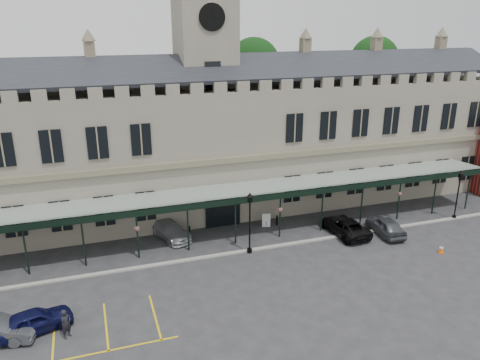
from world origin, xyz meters
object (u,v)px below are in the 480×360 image
object	(u,v)px
lamp_post_mid	(250,218)
clock_tower	(206,73)
car_right_a	(386,226)
person_a	(66,324)
station_building	(207,144)
car_taxi	(170,230)
car_left_a	(35,321)
car_van	(345,226)
sign_board	(266,221)
traffic_cone	(441,249)
lamp_post_right	(458,190)

from	to	relation	value
lamp_post_mid	clock_tower	bearing A→B (deg)	92.97
car_right_a	person_a	xyz separation A→B (m)	(-26.20, -6.17, 0.14)
station_building	car_taxi	bearing A→B (deg)	-130.24
clock_tower	car_left_a	bearing A→B (deg)	-132.79
station_building	car_van	bearing A→B (deg)	-46.09
sign_board	traffic_cone	bearing A→B (deg)	-19.89
car_right_a	traffic_cone	bearing A→B (deg)	120.62
car_left_a	traffic_cone	bearing A→B (deg)	-106.84
traffic_cone	person_a	world-z (taller)	person_a
traffic_cone	station_building	bearing A→B (deg)	134.18
traffic_cone	car_van	size ratio (longest dim) A/B	0.13
lamp_post_mid	car_taxi	xyz separation A→B (m)	(-5.56, 4.76, -2.35)
lamp_post_right	car_van	size ratio (longest dim) A/B	0.90
sign_board	car_right_a	bearing A→B (deg)	-7.91
clock_tower	car_van	distance (m)	18.63
lamp_post_right	sign_board	distance (m)	18.08
traffic_cone	car_right_a	bearing A→B (deg)	115.77
car_taxi	car_right_a	size ratio (longest dim) A/B	1.07
lamp_post_mid	lamp_post_right	xyz separation A→B (m)	(20.61, 0.31, -0.22)
car_right_a	person_a	size ratio (longest dim) A/B	2.47
clock_tower	car_right_a	distance (m)	21.14
traffic_cone	person_a	distance (m)	28.42
clock_tower	lamp_post_mid	distance (m)	14.74
station_building	lamp_post_mid	xyz separation A→B (m)	(0.56, -10.67, -3.41)
person_a	car_left_a	bearing A→B (deg)	106.44
person_a	car_taxi	bearing A→B (deg)	13.87
clock_tower	traffic_cone	size ratio (longest dim) A/B	36.23
lamp_post_mid	car_van	world-z (taller)	lamp_post_mid
lamp_post_right	car_van	distance (m)	11.74
lamp_post_right	traffic_cone	distance (m)	8.35
car_right_a	sign_board	bearing A→B (deg)	-21.54
lamp_post_right	car_right_a	xyz separation A→B (m)	(-8.16, -0.76, -2.07)
station_building	lamp_post_right	bearing A→B (deg)	-26.10
car_left_a	car_van	xyz separation A→B (m)	(24.62, 6.12, -0.00)
car_right_a	person_a	bearing A→B (deg)	18.09
lamp_post_mid	person_a	bearing A→B (deg)	-154.30
clock_tower	traffic_cone	xyz separation A→B (m)	(15.16, -15.69, -12.78)
lamp_post_mid	lamp_post_right	distance (m)	20.61
car_van	traffic_cone	bearing A→B (deg)	131.01
sign_board	car_van	bearing A→B (deg)	-11.95
lamp_post_mid	car_left_a	distance (m)	16.64
sign_board	car_left_a	xyz separation A→B (m)	(-18.64, -9.63, 0.12)
station_building	clock_tower	size ratio (longest dim) A/B	2.42
station_building	traffic_cone	xyz separation A→B (m)	(15.16, -15.60, -6.13)
station_building	car_taxi	size ratio (longest dim) A/B	12.29
lamp_post_mid	car_right_a	size ratio (longest dim) A/B	1.13
lamp_post_mid	car_left_a	size ratio (longest dim) A/B	1.19
traffic_cone	person_a	xyz separation A→B (m)	(-28.36, -1.69, 0.58)
station_building	car_van	size ratio (longest dim) A/B	11.29
traffic_cone	car_left_a	distance (m)	30.17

